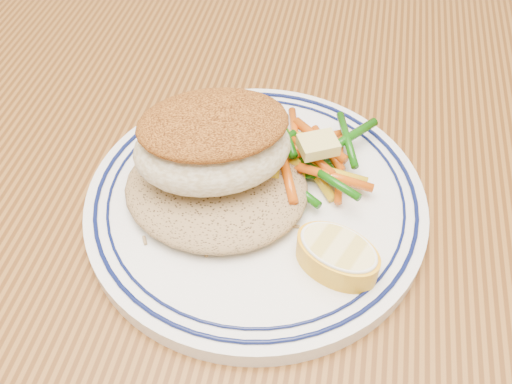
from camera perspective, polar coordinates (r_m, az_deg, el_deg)
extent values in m
cube|color=#512D10|center=(0.48, -4.14, 0.11)|extent=(1.50, 0.90, 0.04)
cylinder|color=white|center=(0.43, 0.00, -1.09)|extent=(0.26, 0.26, 0.01)
torus|color=#0A113F|center=(0.43, 0.00, -0.35)|extent=(0.24, 0.24, 0.00)
torus|color=#0A113F|center=(0.43, 0.00, -0.35)|extent=(0.22, 0.22, 0.00)
ellipsoid|color=olive|center=(0.42, -4.01, 0.72)|extent=(0.14, 0.12, 0.03)
ellipsoid|color=beige|center=(0.40, -4.37, 4.37)|extent=(0.13, 0.11, 0.05)
ellipsoid|color=#904F17|center=(0.39, -4.34, 6.81)|extent=(0.12, 0.11, 0.02)
cylinder|color=#114D09|center=(0.44, 5.09, 2.35)|extent=(0.05, 0.04, 0.01)
cylinder|color=#114D09|center=(0.44, 2.34, 2.37)|extent=(0.04, 0.05, 0.01)
cylinder|color=gold|center=(0.44, 5.97, 1.88)|extent=(0.04, 0.05, 0.01)
cylinder|color=#114D09|center=(0.42, 3.75, 0.64)|extent=(0.05, 0.04, 0.01)
cylinder|color=#C24A09|center=(0.46, 5.39, 5.16)|extent=(0.06, 0.03, 0.01)
cylinder|color=#114D09|center=(0.43, 2.39, 1.70)|extent=(0.06, 0.02, 0.01)
cylinder|color=gold|center=(0.43, 1.24, 1.25)|extent=(0.05, 0.02, 0.01)
cylinder|color=#114D09|center=(0.44, 5.88, 3.66)|extent=(0.05, 0.04, 0.01)
cylinder|color=#C24A09|center=(0.43, 8.32, 1.96)|extent=(0.01, 0.06, 0.01)
cylinder|color=#C24A09|center=(0.45, 7.17, 4.34)|extent=(0.03, 0.04, 0.01)
cylinder|color=gold|center=(0.43, 7.21, 2.05)|extent=(0.06, 0.01, 0.01)
cylinder|color=gold|center=(0.46, 4.45, 5.63)|extent=(0.06, 0.01, 0.01)
cylinder|color=#C24A09|center=(0.44, 6.65, 3.85)|extent=(0.04, 0.05, 0.01)
cylinder|color=#C24A09|center=(0.46, 3.89, 5.93)|extent=(0.02, 0.06, 0.01)
cylinder|color=#C24A09|center=(0.45, 6.39, 5.16)|extent=(0.05, 0.04, 0.01)
cylinder|color=#114D09|center=(0.44, 1.45, 4.15)|extent=(0.04, 0.05, 0.01)
cylinder|color=#C24A09|center=(0.43, 5.51, 3.67)|extent=(0.04, 0.04, 0.01)
cylinder|color=#C24A09|center=(0.42, 7.94, 1.46)|extent=(0.06, 0.01, 0.01)
cylinder|color=#114D09|center=(0.45, 9.12, 5.21)|extent=(0.02, 0.06, 0.01)
cylinder|color=#114D09|center=(0.45, 9.16, 5.32)|extent=(0.04, 0.05, 0.01)
cylinder|color=gold|center=(0.42, 0.92, 2.02)|extent=(0.03, 0.04, 0.01)
cylinder|color=#C24A09|center=(0.42, 3.06, 1.99)|extent=(0.03, 0.06, 0.01)
cylinder|color=#114D09|center=(0.42, 7.26, 1.35)|extent=(0.05, 0.04, 0.01)
cylinder|color=gold|center=(0.43, 1.99, 4.10)|extent=(0.01, 0.05, 0.01)
cylinder|color=#114D09|center=(0.44, 2.95, 5.88)|extent=(0.03, 0.05, 0.01)
cube|color=#D4C467|center=(0.42, 6.23, 4.71)|extent=(0.03, 0.03, 0.01)
torus|color=white|center=(0.38, 8.26, -5.48)|extent=(0.07, 0.07, 0.00)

